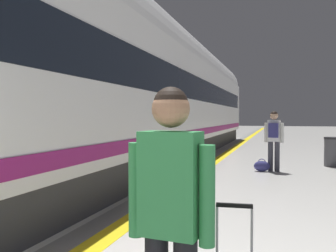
# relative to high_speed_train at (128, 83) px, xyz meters

# --- Properties ---
(safety_line_strip) EXTENTS (0.36, 80.00, 0.01)m
(safety_line_strip) POSITION_rel_high_speed_train_xyz_m (2.02, 1.49, -2.50)
(safety_line_strip) COLOR yellow
(safety_line_strip) RESTS_ON ground
(tactile_edge_band) EXTENTS (0.53, 80.00, 0.01)m
(tactile_edge_band) POSITION_rel_high_speed_train_xyz_m (1.74, 1.49, -2.50)
(tactile_edge_band) COLOR slate
(tactile_edge_band) RESTS_ON ground
(high_speed_train) EXTENTS (2.94, 33.03, 4.97)m
(high_speed_train) POSITION_rel_high_speed_train_xyz_m (0.00, 0.00, 0.00)
(high_speed_train) COLOR #38383D
(high_speed_train) RESTS_ON ground
(traveller_foreground) EXTENTS (0.54, 0.24, 1.72)m
(traveller_foreground) POSITION_rel_high_speed_train_xyz_m (3.53, -7.49, -1.50)
(traveller_foreground) COLOR black
(traveller_foreground) RESTS_ON ground
(passenger_near) EXTENTS (0.53, 0.35, 1.70)m
(passenger_near) POSITION_rel_high_speed_train_xyz_m (3.98, 1.05, -1.49)
(passenger_near) COLOR #383842
(passenger_near) RESTS_ON ground
(duffel_bag_near) EXTENTS (0.44, 0.26, 0.36)m
(duffel_bag_near) POSITION_rel_high_speed_train_xyz_m (3.67, 0.95, -2.35)
(duffel_bag_near) COLOR navy
(duffel_bag_near) RESTS_ON ground
(waste_bin) EXTENTS (0.46, 0.46, 0.91)m
(waste_bin) POSITION_rel_high_speed_train_xyz_m (5.69, 2.66, -2.05)
(waste_bin) COLOR #4C4C51
(waste_bin) RESTS_ON ground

